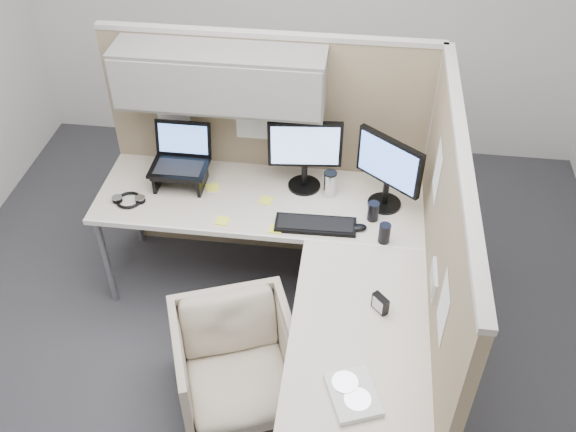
# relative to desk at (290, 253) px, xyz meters

# --- Properties ---
(ground) EXTENTS (4.50, 4.50, 0.00)m
(ground) POSITION_rel_desk_xyz_m (-0.12, -0.13, -0.69)
(ground) COLOR #333237
(ground) RESTS_ON ground
(partition_back) EXTENTS (2.00, 0.36, 1.63)m
(partition_back) POSITION_rel_desk_xyz_m (-0.34, 0.70, 0.41)
(partition_back) COLOR #917D5F
(partition_back) RESTS_ON ground
(partition_right) EXTENTS (0.07, 2.03, 1.63)m
(partition_right) POSITION_rel_desk_xyz_m (0.78, -0.19, 0.13)
(partition_right) COLOR #917D5F
(partition_right) RESTS_ON ground
(desk) EXTENTS (2.00, 1.98, 0.73)m
(desk) POSITION_rel_desk_xyz_m (0.00, 0.00, 0.00)
(desk) COLOR beige
(desk) RESTS_ON ground
(office_chair) EXTENTS (0.81, 0.79, 0.66)m
(office_chair) POSITION_rel_desk_xyz_m (-0.23, -0.50, -0.36)
(office_chair) COLOR beige
(office_chair) RESTS_ON ground
(monitor_left) EXTENTS (0.44, 0.20, 0.47)m
(monitor_left) POSITION_rel_desk_xyz_m (0.02, 0.55, 0.32)
(monitor_left) COLOR black
(monitor_left) RESTS_ON desk
(monitor_right) EXTENTS (0.37, 0.30, 0.47)m
(monitor_right) POSITION_rel_desk_xyz_m (0.51, 0.44, 0.32)
(monitor_right) COLOR black
(monitor_right) RESTS_ON desk
(laptop_station) EXTENTS (0.35, 0.30, 0.36)m
(laptop_station) POSITION_rel_desk_xyz_m (-0.74, 0.50, 0.18)
(laptop_station) COLOR black
(laptop_station) RESTS_ON desk
(keyboard) EXTENTS (0.47, 0.17, 0.02)m
(keyboard) POSITION_rel_desk_xyz_m (0.13, 0.19, 0.05)
(keyboard) COLOR black
(keyboard) RESTS_ON desk
(mouse) EXTENTS (0.10, 0.07, 0.03)m
(mouse) POSITION_rel_desk_xyz_m (0.38, 0.20, 0.06)
(mouse) COLOR black
(mouse) RESTS_ON desk
(travel_mug) EXTENTS (0.08, 0.08, 0.17)m
(travel_mug) POSITION_rel_desk_xyz_m (0.18, 0.49, 0.13)
(travel_mug) COLOR silver
(travel_mug) RESTS_ON desk
(soda_can_green) EXTENTS (0.07, 0.07, 0.12)m
(soda_can_green) POSITION_rel_desk_xyz_m (0.52, 0.12, 0.10)
(soda_can_green) COLOR black
(soda_can_green) RESTS_ON desk
(soda_can_silver) EXTENTS (0.07, 0.07, 0.12)m
(soda_can_silver) POSITION_rel_desk_xyz_m (0.45, 0.30, 0.10)
(soda_can_silver) COLOR black
(soda_can_silver) RESTS_ON desk
(sticky_note_a) EXTENTS (0.08, 0.08, 0.01)m
(sticky_note_a) POSITION_rel_desk_xyz_m (-0.41, 0.17, 0.05)
(sticky_note_a) COLOR #FAFD42
(sticky_note_a) RESTS_ON desk
(sticky_note_b) EXTENTS (0.08, 0.08, 0.01)m
(sticky_note_b) POSITION_rel_desk_xyz_m (-0.10, 0.14, 0.05)
(sticky_note_b) COLOR #FAFD42
(sticky_note_b) RESTS_ON desk
(sticky_note_d) EXTENTS (0.10, 0.10, 0.01)m
(sticky_note_d) POSITION_rel_desk_xyz_m (-0.19, 0.38, 0.05)
(sticky_note_d) COLOR #FAFD42
(sticky_note_d) RESTS_ON desk
(sticky_note_c) EXTENTS (0.10, 0.10, 0.01)m
(sticky_note_c) POSITION_rel_desk_xyz_m (-0.54, 0.47, 0.05)
(sticky_note_c) COLOR #FAFD42
(sticky_note_c) RESTS_ON desk
(headphones) EXTENTS (0.20, 0.17, 0.03)m
(headphones) POSITION_rel_desk_xyz_m (-1.01, 0.27, 0.06)
(headphones) COLOR black
(headphones) RESTS_ON desk
(paper_stack) EXTENTS (0.28, 0.31, 0.03)m
(paper_stack) POSITION_rel_desk_xyz_m (0.40, -0.92, 0.06)
(paper_stack) COLOR white
(paper_stack) RESTS_ON desk
(desk_clock) EXTENTS (0.09, 0.09, 0.09)m
(desk_clock) POSITION_rel_desk_xyz_m (0.50, -0.40, 0.09)
(desk_clock) COLOR black
(desk_clock) RESTS_ON desk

